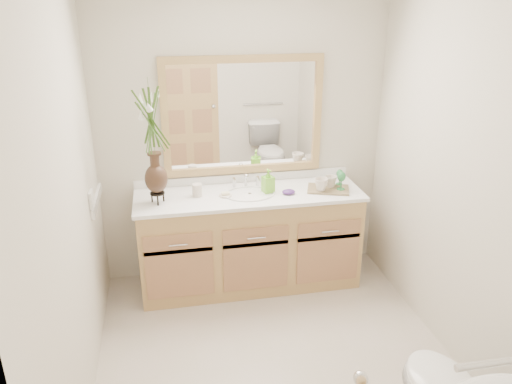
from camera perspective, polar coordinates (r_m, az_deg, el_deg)
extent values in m
plane|color=beige|center=(3.61, 2.33, -18.61)|extent=(2.60, 2.60, 0.00)
cube|color=beige|center=(4.18, -1.51, 6.00)|extent=(2.40, 0.02, 2.40)
cube|color=beige|center=(1.90, 12.25, -15.77)|extent=(2.40, 0.02, 2.40)
cube|color=beige|center=(2.95, -20.62, -2.45)|extent=(0.02, 2.60, 2.40)
cube|color=beige|center=(3.45, 22.46, 0.76)|extent=(0.02, 2.60, 2.40)
cube|color=tan|center=(4.22, -0.75, -5.58)|extent=(1.80, 0.55, 0.80)
cube|color=white|center=(4.04, -0.78, -0.35)|extent=(1.84, 0.57, 0.03)
ellipsoid|color=white|center=(4.04, -0.72, -0.98)|extent=(0.38, 0.30, 0.12)
cylinder|color=silver|center=(4.16, -1.18, 1.36)|extent=(0.02, 0.02, 0.11)
cylinder|color=silver|center=(4.15, -2.54, 1.07)|extent=(0.02, 0.02, 0.08)
cylinder|color=silver|center=(4.18, 0.17, 1.26)|extent=(0.02, 0.02, 0.08)
cube|color=white|center=(4.11, -1.49, 8.68)|extent=(1.20, 0.01, 0.85)
cube|color=tan|center=(4.02, -1.54, 14.97)|extent=(1.32, 0.04, 0.06)
cube|color=tan|center=(4.23, -1.42, 2.65)|extent=(1.32, 0.04, 0.06)
cube|color=tan|center=(4.05, -10.39, 8.13)|extent=(0.06, 0.04, 0.85)
cube|color=tan|center=(4.25, 7.02, 8.97)|extent=(0.06, 0.04, 0.85)
cube|color=white|center=(3.73, -18.30, -0.74)|extent=(0.02, 0.12, 0.12)
cylinder|color=black|center=(3.90, -11.21, -0.12)|extent=(0.11, 0.11, 0.01)
ellipsoid|color=#302215|center=(3.86, -11.34, 1.50)|extent=(0.17, 0.17, 0.22)
cylinder|color=#302215|center=(3.81, -11.49, 3.51)|extent=(0.07, 0.07, 0.10)
cylinder|color=#4C7A33|center=(3.74, -11.80, 7.36)|extent=(0.06, 0.06, 0.41)
cylinder|color=beige|center=(3.99, -6.74, 0.22)|extent=(0.08, 0.08, 0.10)
cylinder|color=beige|center=(3.98, -3.50, -0.40)|extent=(0.10, 0.10, 0.01)
cube|color=beige|center=(3.98, -3.50, -0.18)|extent=(0.06, 0.04, 0.02)
imported|color=#71C72E|center=(4.04, 1.39, 1.17)|extent=(0.10, 0.10, 0.17)
ellipsoid|color=#46236A|center=(4.02, 3.75, 0.02)|extent=(0.13, 0.12, 0.04)
cube|color=brown|center=(4.14, 8.24, 0.32)|extent=(0.39, 0.32, 0.02)
imported|color=beige|center=(4.07, 7.45, 0.91)|extent=(0.13, 0.13, 0.11)
imported|color=beige|center=(4.16, 8.53, 1.25)|extent=(0.14, 0.14, 0.10)
cylinder|color=#287A3C|center=(4.13, 9.65, 0.35)|extent=(0.06, 0.06, 0.01)
cylinder|color=#287A3C|center=(4.11, 9.69, 0.97)|extent=(0.01, 0.01, 0.10)
ellipsoid|color=#287A3C|center=(4.09, 9.75, 1.76)|extent=(0.07, 0.07, 0.08)
cylinder|color=#287A3C|center=(4.24, 9.48, 0.92)|extent=(0.05, 0.05, 0.01)
cylinder|color=#287A3C|center=(4.22, 9.51, 1.44)|extent=(0.01, 0.01, 0.08)
ellipsoid|color=#287A3C|center=(4.21, 9.56, 2.09)|extent=(0.06, 0.06, 0.07)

